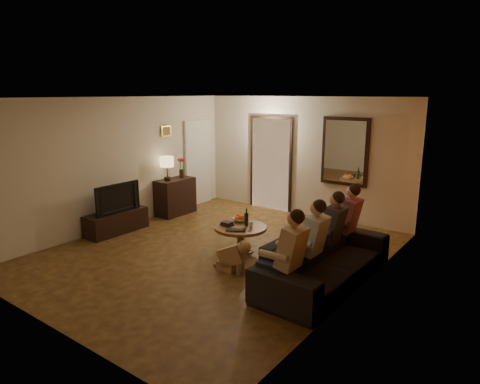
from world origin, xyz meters
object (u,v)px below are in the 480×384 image
Objects in this scene: sofa at (325,259)px; bowl at (240,220)px; person_b at (310,248)px; wine_bottle at (246,217)px; person_a at (287,261)px; person_c at (329,236)px; dog at (232,254)px; table_lamp at (167,168)px; person_d at (345,226)px; laptop at (235,231)px; tv_stand at (116,222)px; dresser at (175,197)px; tv at (115,198)px; coffee_table at (241,239)px.

sofa reaches higher than bowl.
wine_bottle is (-1.57, 0.69, 0.01)m from person_b.
person_c is at bearing 90.00° from person_a.
bowl is (-0.59, 0.99, 0.20)m from dog.
wine_bottle is at bearing -27.55° from bowl.
person_d is (4.18, -0.17, -0.47)m from table_lamp.
bowl is 0.57m from laptop.
person_a is at bearing -90.00° from person_b.
dog is at bearing -2.79° from tv_stand.
table_lamp reaches higher than dresser.
sofa is at bearing 4.44° from tv_stand.
tv is 4.23m from person_c.
dresser is 2.75× the size of laptop.
dresser is 4.20m from person_d.
person_a is 3.65× the size of laptop.
tv reaches higher than wine_bottle.
dog reaches higher than bowl.
tv_stand is at bearing 96.01° from sofa.
tv is 4.36m from person_d.
tv_stand is at bearing -90.00° from table_lamp.
tv is 0.82× the size of person_c.
person_c is at bearing 90.00° from person_b.
dog is at bearing -171.67° from person_b.
person_b is at bearing -18.14° from table_lamp.
person_d is at bearing 46.67° from dog.
tv is (0.00, -1.62, 0.30)m from dresser.
sofa is 9.63× the size of bowl.
coffee_table is at bearing -159.38° from person_d.
table_lamp reaches higher than person_c.
laptop is (2.67, -1.06, -0.61)m from table_lamp.
person_a reaches higher than dresser.
table_lamp reaches higher than person_d.
bowl is at bearing 89.87° from laptop.
dog is 0.61m from laptop.
person_d is at bearing -5.33° from dresser.
dresser is 1.65m from tv.
tv_stand is 2.64m from coffee_table.
tv is 2.72m from wine_bottle.
dog is (2.97, -0.14, 0.07)m from tv_stand.
bowl reaches higher than coffee_table.
person_b is 1.00× the size of person_c.
tv is 1.10× the size of coffee_table.
person_c is 2.14× the size of dog.
table_lamp is 0.96× the size of dog.
wine_bottle is at bearing 140.50° from person_a.
bowl is at bearing 155.69° from person_b.
laptop is at bearing -21.66° from table_lamp.
table_lamp is at bearing 166.82° from bowl.
table_lamp is 0.22× the size of sofa.
bowl is at bearing 152.45° from wine_bottle.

